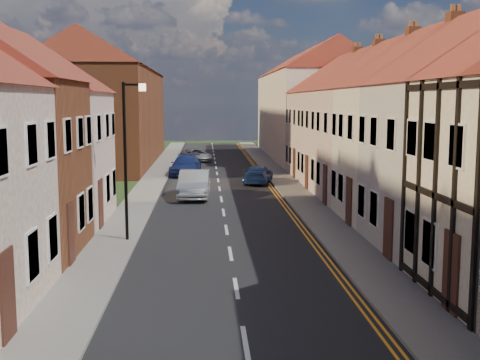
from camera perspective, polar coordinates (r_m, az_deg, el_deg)
road at (r=33.32m, az=-1.78°, el=-1.84°), size 7.00×90.00×0.02m
pavement_left at (r=33.49m, az=-9.33°, el=-1.81°), size 1.80×90.00×0.12m
pavement_right at (r=33.71m, az=5.72°, el=-1.68°), size 1.80×90.00×0.12m
cottage_r_cream_mid at (r=28.27m, az=17.84°, el=5.25°), size 8.30×5.20×9.00m
cottage_r_pink at (r=33.37m, az=14.50°, el=5.64°), size 8.30×6.00×9.00m
cottage_r_white_far at (r=38.54m, az=12.04°, el=5.94°), size 8.30×5.20×9.00m
cottage_r_cream_far at (r=43.77m, az=10.17°, el=6.14°), size 8.30×6.00×9.00m
cottage_l_pink at (r=28.03m, az=-20.90°, el=4.88°), size 8.30×6.30×8.80m
block_right_far at (r=58.76m, az=6.70°, el=7.32°), size 8.30×24.20×10.50m
block_left_far at (r=53.54m, az=-12.48°, el=7.19°), size 8.30×24.20×10.50m
lamppost at (r=23.13m, az=-10.63°, el=2.72°), size 0.88×0.15×6.00m
car_mid at (r=33.86m, az=-4.36°, el=-0.40°), size 1.84×4.77×1.55m
car_far at (r=44.48m, az=-5.19°, el=1.38°), size 2.39×5.01×1.41m
car_distant at (r=54.36m, az=-4.17°, el=2.36°), size 3.18×4.53×1.15m
car_far_b at (r=39.65m, az=1.74°, el=0.50°), size 2.45×4.33×1.18m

